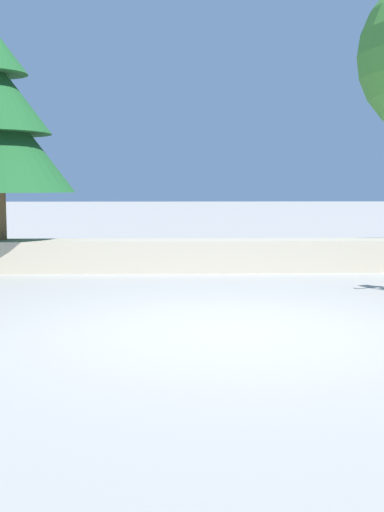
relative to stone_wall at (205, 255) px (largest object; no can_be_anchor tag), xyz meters
The scene contains 2 objects.
ground_plane 4.81m from the stone_wall, 90.00° to the right, with size 120.00×120.00×0.00m, color gray.
stone_wall is the anchor object (origin of this frame).
Camera 1 is at (-0.59, -6.51, 1.48)m, focal length 45.08 mm.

